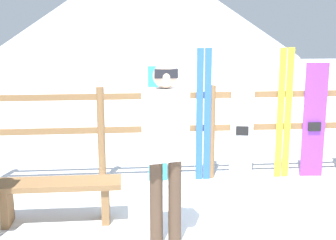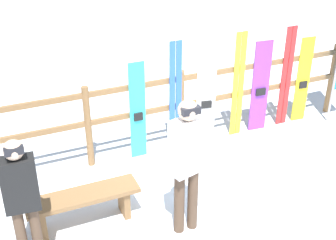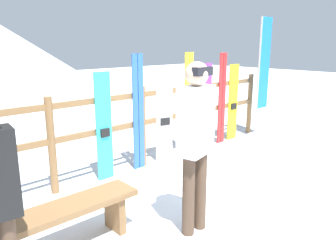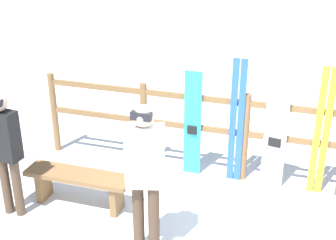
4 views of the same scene
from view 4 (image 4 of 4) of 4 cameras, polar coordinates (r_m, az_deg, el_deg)
name	(u,v)px [view 4 (image 4 of 4)]	position (r m, az deg, el deg)	size (l,w,h in m)	color
fence	(245,130)	(6.46, 9.43, -1.22)	(6.00, 0.10, 1.28)	brown
bench	(79,182)	(6.11, -10.84, -7.38)	(1.39, 0.36, 0.47)	brown
person_black	(5,146)	(5.87, -19.24, -2.98)	(0.38, 0.24, 1.61)	#4C3828
person_white	(145,169)	(4.89, -2.82, -5.96)	(0.44, 0.31, 1.76)	#4C3828
snowboard_cyan	(193,125)	(6.53, 3.01, -0.55)	(0.24, 0.06, 1.55)	#2DBFCC
ski_pair_blue	(237,122)	(6.37, 8.37, -0.25)	(0.19, 0.02, 1.78)	blue
snowboard_white	(275,137)	(6.38, 12.94, -2.01)	(0.30, 0.10, 1.50)	white
ski_pair_yellow	(322,133)	(6.33, 18.24, -1.48)	(0.20, 0.02, 1.78)	yellow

